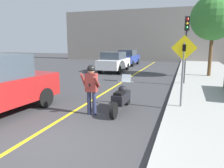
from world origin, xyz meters
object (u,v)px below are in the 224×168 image
at_px(crossing_sign, 183,64).
at_px(street_tree, 213,18).
at_px(parked_car_blue, 128,57).
at_px(parked_car_white, 114,62).
at_px(traffic_light, 186,38).
at_px(motorcycle, 121,98).
at_px(person_biker, 91,85).

bearing_deg(crossing_sign, street_tree, 78.90).
bearing_deg(street_tree, parked_car_blue, 139.53).
xyz_separation_m(crossing_sign, street_tree, (1.68, 8.58, 2.41)).
bearing_deg(parked_car_white, traffic_light, -38.63).
bearing_deg(traffic_light, parked_car_white, 141.37).
distance_m(street_tree, parked_car_blue, 10.64).
bearing_deg(traffic_light, street_tree, 65.41).
bearing_deg(motorcycle, crossing_sign, 21.13).
xyz_separation_m(motorcycle, street_tree, (3.76, 9.38, 3.64)).
distance_m(person_biker, crossing_sign, 3.38).
bearing_deg(traffic_light, person_biker, -114.38).
bearing_deg(motorcycle, traffic_light, 69.95).
xyz_separation_m(person_biker, parked_car_blue, (-3.09, 16.71, -0.22)).
bearing_deg(person_biker, parked_car_white, 104.34).
xyz_separation_m(motorcycle, traffic_light, (2.10, 5.76, 2.26)).
xyz_separation_m(street_tree, parked_car_white, (-7.46, 1.02, -3.27)).
bearing_deg(crossing_sign, person_biker, -151.93).
height_order(motorcycle, crossing_sign, crossing_sign).
bearing_deg(parked_car_white, parked_car_blue, 92.48).
height_order(person_biker, parked_car_white, person_biker).
xyz_separation_m(motorcycle, crossing_sign, (2.08, 0.80, 1.23)).
relative_size(person_biker, street_tree, 0.32).
distance_m(motorcycle, crossing_sign, 2.54).
xyz_separation_m(person_biker, parked_car_white, (-2.85, 11.15, -0.22)).
distance_m(crossing_sign, traffic_light, 5.06).
distance_m(person_biker, traffic_light, 7.34).
height_order(crossing_sign, parked_car_white, crossing_sign).
bearing_deg(parked_car_blue, crossing_sign, -68.33).
height_order(person_biker, street_tree, street_tree).
xyz_separation_m(crossing_sign, traffic_light, (0.02, 4.95, 1.04)).
bearing_deg(person_biker, motorcycle, 41.70).
bearing_deg(person_biker, crossing_sign, 28.07).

